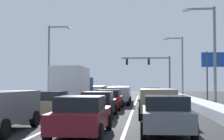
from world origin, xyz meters
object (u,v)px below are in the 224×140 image
object	(u,v)px
suv_silver_center_lane_fourth	(119,94)
sedan_tan_left_lane_second	(51,103)
sedan_red_center_lane_third	(109,99)
suv_green_left_lane_fifth	(97,91)
sedan_maroon_center_lane_nearest	(82,115)
sedan_green_right_lane_fifth	(152,94)
suv_white_left_lane_fourth	(90,92)
suv_tan_right_lane_second	(157,100)
suv_charcoal_center_lane_fifth	(120,92)
sedan_gray_right_lane_nearest	(166,114)
sedan_black_center_lane_second	(98,104)
box_truck_left_lane_third	(73,85)
street_lamp_right_near	(210,47)
street_lamp_left_mid	(52,56)
street_lamp_right_mid	(180,62)
sedan_white_right_lane_fourth	(154,96)
traffic_light_gantry	(154,67)
roadside_sign_right	(216,65)
sedan_navy_right_lane_third	(152,99)

from	to	relation	value
suv_silver_center_lane_fourth	sedan_tan_left_lane_second	distance (m)	11.59
sedan_tan_left_lane_second	sedan_red_center_lane_third	bearing A→B (deg)	59.39
sedan_red_center_lane_third	suv_green_left_lane_fifth	xyz separation A→B (m)	(-3.38, 17.93, 0.25)
suv_silver_center_lane_fourth	suv_green_left_lane_fifth	bearing A→B (deg)	107.25
sedan_maroon_center_lane_nearest	sedan_green_right_lane_fifth	bearing A→B (deg)	82.52
sedan_red_center_lane_third	suv_white_left_lane_fourth	size ratio (longest dim) A/B	0.92
suv_tan_right_lane_second	suv_charcoal_center_lane_fifth	distance (m)	18.17
sedan_gray_right_lane_nearest	suv_silver_center_lane_fourth	bearing A→B (deg)	99.96
sedan_red_center_lane_third	sedan_tan_left_lane_second	distance (m)	6.03
sedan_maroon_center_lane_nearest	suv_charcoal_center_lane_fifth	distance (m)	24.99
sedan_black_center_lane_second	box_truck_left_lane_third	xyz separation A→B (m)	(-3.31, 8.45, 1.14)
suv_white_left_lane_fourth	street_lamp_right_near	xyz separation A→B (m)	(11.18, -10.26, 3.82)
box_truck_left_lane_third	street_lamp_left_mid	world-z (taller)	street_lamp_left_mid
suv_white_left_lane_fourth	suv_green_left_lane_fifth	distance (m)	6.46
box_truck_left_lane_third	suv_tan_right_lane_second	bearing A→B (deg)	-50.50
sedan_gray_right_lane_nearest	suv_charcoal_center_lane_fifth	size ratio (longest dim) A/B	0.92
street_lamp_right_mid	sedan_white_right_lane_fourth	bearing A→B (deg)	-107.81
suv_charcoal_center_lane_fifth	suv_white_left_lane_fourth	distance (m)	3.42
traffic_light_gantry	sedan_green_right_lane_fifth	bearing A→B (deg)	-93.35
suv_silver_center_lane_fourth	suv_tan_right_lane_second	bearing A→B (deg)	-75.07
suv_tan_right_lane_second	suv_silver_center_lane_fourth	xyz separation A→B (m)	(-3.08, 11.54, 0.00)
sedan_white_right_lane_fourth	sedan_red_center_lane_third	world-z (taller)	same
street_lamp_right_near	roadside_sign_right	world-z (taller)	street_lamp_right_near
sedan_white_right_lane_fourth	roadside_sign_right	xyz separation A→B (m)	(6.97, 4.28, 3.25)
sedan_red_center_lane_third	suv_charcoal_center_lane_fifth	bearing A→B (deg)	89.74
sedan_black_center_lane_second	suv_charcoal_center_lane_fifth	distance (m)	18.07
sedan_navy_right_lane_third	street_lamp_left_mid	bearing A→B (deg)	137.95
street_lamp_right_mid	sedan_gray_right_lane_nearest	bearing A→B (deg)	-97.34
street_lamp_right_mid	sedan_navy_right_lane_third	bearing A→B (deg)	-102.99
suv_charcoal_center_lane_fifth	traffic_light_gantry	distance (m)	15.04
sedan_green_right_lane_fifth	suv_charcoal_center_lane_fifth	size ratio (longest dim) A/B	0.92
roadside_sign_right	sedan_white_right_lane_fourth	bearing A→B (deg)	-148.42
box_truck_left_lane_third	street_lamp_right_near	bearing A→B (deg)	-6.96
sedan_maroon_center_lane_nearest	sedan_black_center_lane_second	world-z (taller)	same
street_lamp_right_mid	sedan_black_center_lane_second	bearing A→B (deg)	-106.73
sedan_navy_right_lane_third	suv_charcoal_center_lane_fifth	world-z (taller)	suv_charcoal_center_lane_fifth
sedan_navy_right_lane_third	street_lamp_right_near	xyz separation A→B (m)	(4.58, 0.17, 4.07)
suv_white_left_lane_fourth	roadside_sign_right	xyz separation A→B (m)	(13.90, 0.06, 3.00)
traffic_light_gantry	box_truck_left_lane_third	bearing A→B (deg)	-108.23
sedan_navy_right_lane_third	traffic_light_gantry	size ratio (longest dim) A/B	0.60
sedan_black_center_lane_second	suv_green_left_lane_fifth	bearing A→B (deg)	97.97
sedan_white_right_lane_fourth	sedan_green_right_lane_fifth	xyz separation A→B (m)	(0.02, 5.93, 0.00)
suv_charcoal_center_lane_fifth	traffic_light_gantry	size ratio (longest dim) A/B	0.65
sedan_red_center_lane_third	sedan_tan_left_lane_second	bearing A→B (deg)	-120.61
sedan_white_right_lane_fourth	sedan_maroon_center_lane_nearest	world-z (taller)	same
suv_silver_center_lane_fourth	sedan_tan_left_lane_second	bearing A→B (deg)	-107.21
sedan_black_center_lane_second	street_lamp_left_mid	world-z (taller)	street_lamp_left_mid
suv_silver_center_lane_fourth	street_lamp_right_mid	size ratio (longest dim) A/B	0.60
sedan_green_right_lane_fifth	suv_green_left_lane_fifth	distance (m)	8.49
sedan_tan_left_lane_second	roadside_sign_right	world-z (taller)	roadside_sign_right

